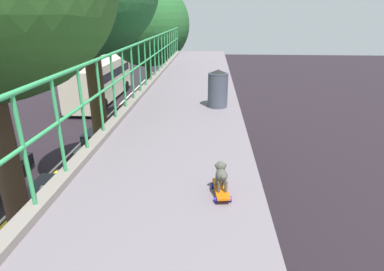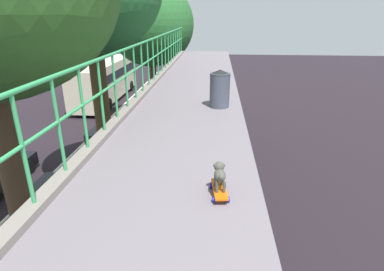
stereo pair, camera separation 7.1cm
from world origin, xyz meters
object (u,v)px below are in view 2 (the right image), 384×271
at_px(litter_bin, 220,88).
at_px(car_grey_seventh, 107,141).
at_px(car_yellow_cab_fifth, 54,202).
at_px(small_dog, 220,173).
at_px(city_bus, 105,79).
at_px(toy_skateboard, 219,190).

bearing_deg(litter_bin, car_grey_seventh, 124.83).
distance_m(car_yellow_cab_fifth, small_dog, 9.90).
bearing_deg(car_grey_seventh, car_yellow_cab_fifth, -89.44).
height_order(car_grey_seventh, litter_bin, litter_bin).
bearing_deg(city_bus, car_yellow_cab_fifth, -77.37).
xyz_separation_m(city_bus, litter_bin, (9.77, -19.60, 3.76)).
relative_size(small_dog, litter_bin, 0.38).
distance_m(toy_skateboard, small_dog, 0.21).
bearing_deg(car_yellow_cab_fifth, litter_bin, -23.31).
distance_m(small_dog, litter_bin, 3.71).
relative_size(car_yellow_cab_fifth, city_bus, 0.42).
relative_size(car_yellow_cab_fifth, car_grey_seventh, 1.19).
bearing_deg(small_dog, litter_bin, 89.86).
distance_m(car_grey_seventh, city_bus, 11.64).
xyz_separation_m(car_yellow_cab_fifth, toy_skateboard, (5.95, -6.29, 4.62)).
distance_m(car_grey_seventh, small_dog, 14.57).
relative_size(toy_skateboard, litter_bin, 0.57).
relative_size(city_bus, toy_skateboard, 22.47).
relative_size(car_grey_seventh, small_dog, 11.88).
xyz_separation_m(car_grey_seventh, city_bus, (-3.75, 10.95, 1.26)).
bearing_deg(car_yellow_cab_fifth, small_dog, -46.52).
bearing_deg(litter_bin, small_dog, -90.14).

